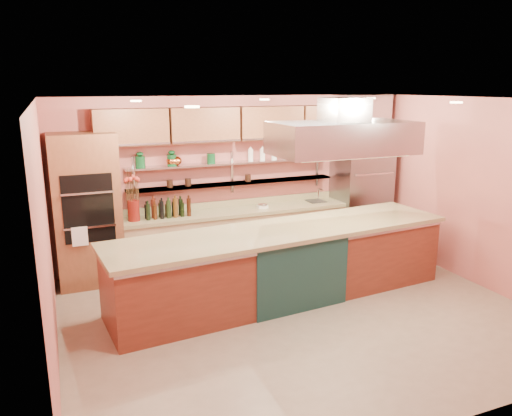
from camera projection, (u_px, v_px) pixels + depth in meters
name	position (u px, v px, depth m)	size (l,w,h in m)	color
floor	(299.00, 314.00, 6.66)	(6.00, 5.00, 0.02)	gray
ceiling	(304.00, 99.00, 5.98)	(6.00, 5.00, 0.02)	black
wall_back	(234.00, 179.00, 8.57)	(6.00, 0.04, 2.80)	#CC6A60
wall_front	(442.00, 282.00, 4.08)	(6.00, 0.04, 2.80)	#CC6A60
wall_left	(46.00, 239.00, 5.21)	(0.04, 5.00, 2.80)	#CC6A60
wall_right	(481.00, 193.00, 7.43)	(0.04, 5.00, 2.80)	#CC6A60
oven_stack	(87.00, 210.00, 7.44)	(0.95, 0.64, 2.30)	brown
refrigerator	(361.00, 192.00, 9.19)	(0.95, 0.72, 2.10)	gray
back_counter	(238.00, 236.00, 8.50)	(3.84, 0.64, 0.93)	tan
wall_shelf_lower	(234.00, 183.00, 8.44)	(3.60, 0.26, 0.03)	#B1B4B9
wall_shelf_upper	(234.00, 163.00, 8.36)	(3.60, 0.26, 0.03)	#B1B4B9
upper_cabinets	(237.00, 124.00, 8.18)	(4.60, 0.36, 0.55)	brown
range_hood	(343.00, 138.00, 6.97)	(2.00, 1.00, 0.45)	#B1B4B9
ceiling_downlights	(296.00, 101.00, 6.17)	(4.00, 2.80, 0.02)	#FFE5A5
island	(283.00, 264.00, 7.06)	(4.90, 1.06, 1.02)	brown
flower_vase	(134.00, 210.00, 7.67)	(0.18, 0.18, 0.32)	maroon
oil_bottle_cluster	(168.00, 210.00, 7.88)	(0.77, 0.22, 0.25)	black
kitchen_scale	(262.00, 205.00, 8.49)	(0.16, 0.12, 0.09)	white
bar_faucet	(318.00, 195.00, 8.99)	(0.03, 0.03, 0.23)	silver
copper_kettle	(176.00, 161.00, 7.97)	(0.19, 0.19, 0.15)	#C6642D
green_canister	(211.00, 158.00, 8.19)	(0.14, 0.14, 0.16)	#0E431D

